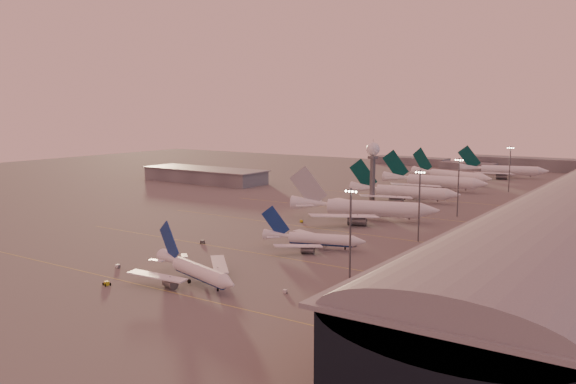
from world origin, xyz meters
The scene contains 25 objects.
ground centered at (0.00, 0.00, 0.00)m, with size 700.00×700.00×0.00m, color #5E5B5B.
taxiway_markings centered at (30.00, 56.00, 0.01)m, with size 180.00×185.25×0.02m.
hangar centered at (-120.00, 140.00, 4.32)m, with size 82.00×27.00×8.50m.
radar_tower centered at (5.00, 120.00, 20.95)m, with size 6.40×6.40×31.10m.
mast_a centered at (58.00, 0.00, 13.74)m, with size 3.60×0.56×25.00m.
mast_b centered at (55.00, 55.00, 13.74)m, with size 3.60×0.56×25.00m.
mast_c centered at (50.00, 110.00, 13.74)m, with size 3.60×0.56×25.00m.
mast_d centered at (48.00, 200.00, 13.74)m, with size 3.60×0.56×25.00m.
distant_horizon centered at (2.62, 325.14, 3.89)m, with size 165.00×37.50×9.00m.
narrowbody_near centered at (25.74, -25.85, 2.96)m, with size 36.41×28.62×14.63m.
narrowbody_mid centered at (30.93, 25.14, 2.79)m, with size 34.26×26.91×13.80m.
widebody_white centered at (21.07, 80.19, 3.79)m, with size 60.07×47.39×21.86m.
greentail_a centered at (14.22, 136.35, 3.60)m, with size 55.95×44.92×20.38m.
greentail_b centered at (11.57, 183.50, 3.87)m, with size 60.40×48.69×21.93m.
greentail_c centered at (8.72, 219.00, 3.68)m, with size 55.89×44.52×20.82m.
greentail_d centered at (26.52, 268.94, 3.68)m, with size 56.38×45.00×20.84m.
gsv_truck_a centered at (-3.00, -26.98, 1.09)m, with size 5.56×2.96×2.13m.
gsv_tug_near centered at (8.23, -40.52, 0.56)m, with size 3.32×4.34×1.10m.
gsv_catering_a centered at (50.54, -19.64, 1.81)m, with size 4.73×2.83×3.63m.
gsv_tug_mid centered at (-4.66, 10.62, 0.54)m, with size 4.09×4.19×1.05m.
gsv_truck_b centered at (40.91, 35.40, 1.09)m, with size 5.61×3.51×2.13m.
gsv_truck_c centered at (2.86, 61.76, 1.09)m, with size 4.76×5.34×2.14m.
gsv_catering_b centered at (59.86, 73.85, 1.85)m, with size 4.61×2.36×3.69m.
gsv_tug_far centered at (20.35, 102.73, 0.50)m, with size 3.70×3.94×0.97m.
gsv_truck_d centered at (-31.13, 129.00, 1.05)m, with size 3.54×5.41×2.06m.
Camera 1 is at (133.88, -141.06, 46.29)m, focal length 38.00 mm.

